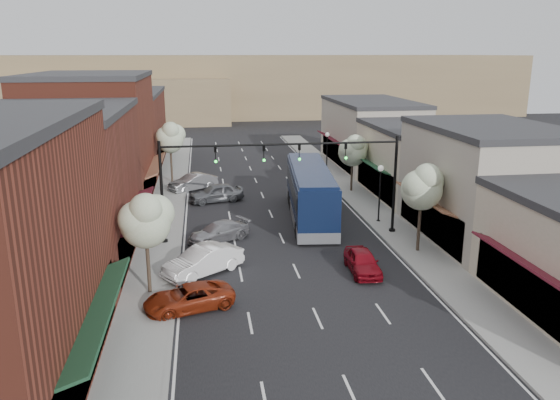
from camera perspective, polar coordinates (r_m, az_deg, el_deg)
name	(u,v)px	position (r m, az deg, el deg)	size (l,w,h in m)	color
ground	(303,285)	(30.74, 2.37, -8.85)	(160.00, 160.00, 0.00)	black
sidewalk_left	(167,202)	(47.84, -11.71, -0.23)	(2.80, 73.00, 0.15)	gray
sidewalk_right	(357,195)	(49.65, 8.01, 0.51)	(2.80, 73.00, 0.15)	gray
curb_left	(184,202)	(47.76, -10.03, -0.17)	(0.25, 73.00, 0.17)	gray
curb_right	(342,196)	(49.28, 6.45, 0.45)	(0.25, 73.00, 0.17)	gray
bldg_left_midnear	(54,187)	(35.64, -22.59, 1.26)	(10.14, 14.10, 9.40)	maroon
bldg_left_midfar	(94,139)	(48.95, -18.82, 6.01)	(10.14, 14.10, 10.90)	maroon
bldg_left_far	(121,129)	(64.76, -16.24, 7.15)	(10.14, 18.10, 8.40)	maroon
bldg_right_midnear	(486,184)	(39.53, 20.71, 1.60)	(9.14, 12.10, 7.90)	#A2998B
bldg_right_midfar	(417,161)	(50.25, 14.13, 3.98)	(9.14, 12.10, 6.40)	beige
bldg_right_far	(370,133)	(63.16, 9.40, 6.90)	(9.14, 16.10, 7.40)	#A2998B
hill_far	(225,85)	(117.89, -5.79, 11.90)	(120.00, 30.00, 12.00)	#7A6647
hill_near	(92,100)	(107.76, -19.05, 9.80)	(50.00, 20.00, 8.00)	#7A6647
signal_mast_right	(362,171)	(38.04, 8.59, 3.03)	(8.22, 0.46, 7.00)	black
signal_mast_left	(198,176)	(36.45, -8.61, 2.50)	(8.22, 0.46, 7.00)	black
tree_right_near	(423,186)	(35.27, 14.71, 1.46)	(2.85, 2.65, 5.95)	#47382B
tree_right_far	(353,150)	(50.17, 7.66, 5.25)	(2.85, 2.65, 5.43)	#47382B
tree_left_near	(146,219)	(28.90, -13.83, -1.93)	(2.85, 2.65, 5.69)	#47382B
tree_left_far	(170,137)	(54.20, -11.38, 6.47)	(2.85, 2.65, 6.13)	#47382B
lamp_post_near	(380,184)	(41.37, 10.41, 1.63)	(0.44, 0.44, 4.44)	black
lamp_post_far	(327,146)	(57.89, 4.95, 5.65)	(0.44, 0.44, 4.44)	black
coach_bus	(310,192)	(42.06, 3.18, 0.80)	(4.24, 13.43, 4.03)	#0D1937
red_hatchback	(363,261)	(32.45, 8.62, -6.37)	(1.62, 4.02, 1.37)	maroon
parked_car_a	(189,298)	(28.12, -9.51, -10.03)	(2.08, 4.51, 1.25)	maroon
parked_car_b	(203,261)	(32.18, -8.04, -6.30)	(1.72, 4.92, 1.62)	white
parked_car_c	(219,232)	(37.58, -6.43, -3.32)	(1.82, 4.48, 1.30)	gray
parked_car_d	(216,193)	(47.38, -6.69, 0.75)	(1.88, 4.68, 1.60)	#53555A
parked_car_e	(193,182)	(51.76, -9.06, 1.85)	(1.63, 4.66, 1.54)	#96979B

